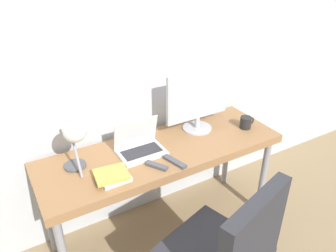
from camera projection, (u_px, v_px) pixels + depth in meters
name	position (u px, v px, depth m)	size (l,w,h in m)	color
wall_back	(137.00, 57.00, 2.24)	(8.00, 0.05, 2.60)	silver
desk	(163.00, 157.00, 2.27)	(1.70, 0.57, 0.75)	#996B42
laptop	(140.00, 146.00, 2.18)	(0.31, 0.22, 0.23)	silver
monitor	(198.00, 99.00, 2.36)	(0.52, 0.22, 0.46)	#B7B7BC
desk_lamp	(75.00, 135.00, 1.81)	(0.14, 0.28, 0.40)	#4C4C51
book_stack	(113.00, 176.00, 1.93)	(0.21, 0.18, 0.05)	silver
tv_remote	(175.00, 162.00, 2.08)	(0.08, 0.18, 0.02)	#4C4C51
media_remote	(157.00, 166.00, 2.04)	(0.11, 0.15, 0.02)	#4C4C51
mug	(246.00, 122.00, 2.47)	(0.13, 0.08, 0.09)	black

